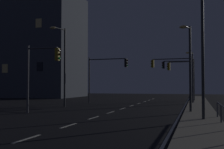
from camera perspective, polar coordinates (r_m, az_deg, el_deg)
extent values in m
plane|color=black|center=(20.19, -3.10, -8.25)|extent=(112.00, 112.00, 0.00)
cube|color=gray|center=(19.09, 16.90, -8.30)|extent=(2.35, 77.00, 0.14)
cube|color=silver|center=(12.55, -16.18, -11.90)|extent=(0.14, 2.00, 0.01)
cube|color=silver|center=(16.04, -8.44, -9.80)|extent=(0.14, 2.00, 0.01)
cube|color=silver|center=(19.72, -3.58, -8.38)|extent=(0.14, 2.00, 0.01)
cube|color=silver|center=(23.51, -0.29, -7.37)|extent=(0.14, 2.00, 0.01)
cube|color=silver|center=(27.36, 2.08, -6.63)|extent=(0.14, 2.00, 0.01)
cube|color=silver|center=(31.25, 3.85, -6.06)|extent=(0.14, 2.00, 0.01)
cube|color=silver|center=(35.16, 5.23, -5.62)|extent=(0.14, 2.00, 0.01)
cube|color=silver|center=(39.09, 6.33, -5.26)|extent=(0.14, 2.00, 0.01)
cube|color=silver|center=(43.03, 7.22, -4.97)|extent=(0.14, 2.00, 0.01)
cube|color=silver|center=(46.99, 7.97, -4.73)|extent=(0.14, 2.00, 0.01)
cube|color=silver|center=(24.10, 13.30, -7.18)|extent=(0.14, 53.00, 0.01)
cylinder|color=#4C4C51|center=(36.44, 15.51, -1.18)|extent=(0.16, 0.16, 5.13)
cylinder|color=#4C4C51|center=(36.70, 13.22, 2.41)|extent=(2.89, 0.34, 0.11)
cube|color=olive|center=(36.88, 11.00, 1.55)|extent=(0.31, 0.36, 0.95)
sphere|color=black|center=(36.92, 10.76, 2.02)|extent=(0.20, 0.20, 0.20)
sphere|color=black|center=(36.90, 10.76, 1.55)|extent=(0.20, 0.20, 0.20)
sphere|color=#19D84C|center=(36.89, 10.76, 1.09)|extent=(0.20, 0.20, 0.20)
cylinder|color=#38383D|center=(35.62, -4.45, -1.14)|extent=(0.16, 0.16, 5.53)
cylinder|color=#2D3033|center=(34.86, -0.94, 3.01)|extent=(4.66, 0.43, 0.11)
cube|color=black|center=(34.07, 2.72, 2.25)|extent=(0.30, 0.36, 0.95)
sphere|color=black|center=(34.04, 2.97, 2.76)|extent=(0.20, 0.20, 0.20)
sphere|color=black|center=(34.02, 2.97, 2.26)|extent=(0.20, 0.20, 0.20)
sphere|color=#19D84C|center=(34.00, 2.97, 1.75)|extent=(0.20, 0.20, 0.20)
cylinder|color=#38383D|center=(35.36, 15.37, -0.92)|extent=(0.16, 0.16, 5.43)
cylinder|color=#38383D|center=(35.75, 11.59, 2.99)|extent=(4.67, 0.41, 0.11)
cube|color=olive|center=(36.11, 7.93, 2.08)|extent=(0.30, 0.36, 0.95)
sphere|color=black|center=(36.16, 7.68, 2.55)|extent=(0.20, 0.20, 0.20)
sphere|color=black|center=(36.14, 7.69, 2.08)|extent=(0.20, 0.20, 0.20)
sphere|color=#19D84C|center=(36.12, 7.69, 1.60)|extent=(0.20, 0.20, 0.20)
cylinder|color=#4C4C51|center=(23.91, -16.03, -0.86)|extent=(0.16, 0.16, 5.30)
cylinder|color=#38383D|center=(23.45, -13.34, 5.01)|extent=(2.51, 0.14, 0.11)
cube|color=olive|center=(22.82, -10.57, 3.86)|extent=(0.28, 0.34, 0.95)
sphere|color=black|center=(22.78, -10.22, 4.63)|extent=(0.20, 0.20, 0.20)
sphere|color=black|center=(22.75, -10.22, 3.88)|extent=(0.20, 0.20, 0.20)
sphere|color=#19D84C|center=(22.72, -10.23, 3.13)|extent=(0.20, 0.20, 0.20)
cylinder|color=#2D3033|center=(41.11, 15.65, -0.97)|extent=(0.16, 0.16, 5.57)
cylinder|color=#2D3033|center=(41.02, 12.81, 2.55)|extent=(4.03, 0.66, 0.11)
cube|color=black|center=(40.87, 9.98, 1.81)|extent=(0.32, 0.38, 0.95)
sphere|color=black|center=(40.89, 9.76, 2.23)|extent=(0.20, 0.20, 0.20)
sphere|color=black|center=(40.86, 9.76, 1.81)|extent=(0.20, 0.20, 0.20)
sphere|color=#19D84C|center=(40.84, 9.77, 1.39)|extent=(0.20, 0.20, 0.20)
cylinder|color=#2D3033|center=(18.48, 17.22, 3.74)|extent=(0.18, 0.18, 7.75)
cylinder|color=#2D3033|center=(29.84, -9.17, 1.34)|extent=(0.18, 0.18, 7.89)
cylinder|color=#2D3033|center=(29.57, -10.27, 8.80)|extent=(0.51, 1.89, 0.10)
ellipsoid|color=#F9D172|center=(28.83, -11.47, 8.89)|extent=(0.56, 0.36, 0.24)
cylinder|color=#2D3033|center=(23.55, 14.96, 1.11)|extent=(0.18, 0.18, 6.62)
cylinder|color=#2D3033|center=(23.36, 14.29, 8.95)|extent=(0.55, 1.21, 0.10)
ellipsoid|color=#F9D172|center=(22.77, 13.66, 8.97)|extent=(0.56, 0.36, 0.24)
cylinder|color=#2D3033|center=(43.97, 15.41, -0.22)|extent=(0.18, 0.18, 6.83)
cylinder|color=#4C4C51|center=(43.36, 14.94, 4.13)|extent=(0.71, 1.72, 0.10)
ellipsoid|color=#F9D172|center=(42.52, 14.51, 4.11)|extent=(0.56, 0.36, 0.24)
cylinder|color=#59595E|center=(17.13, 20.44, -7.15)|extent=(0.09, 0.09, 0.95)
cylinder|color=#59595E|center=(20.04, 19.79, -6.41)|extent=(0.09, 0.09, 0.95)
cube|color=#3D424C|center=(59.05, -16.53, 5.22)|extent=(21.15, 12.13, 19.22)
cube|color=#EACC7A|center=(53.63, -20.09, 1.11)|extent=(1.10, 0.06, 1.50)
cube|color=black|center=(49.99, -13.88, 1.50)|extent=(1.10, 0.06, 1.50)
cube|color=#EACC7A|center=(51.10, -14.07, 9.67)|extent=(1.10, 0.06, 1.50)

